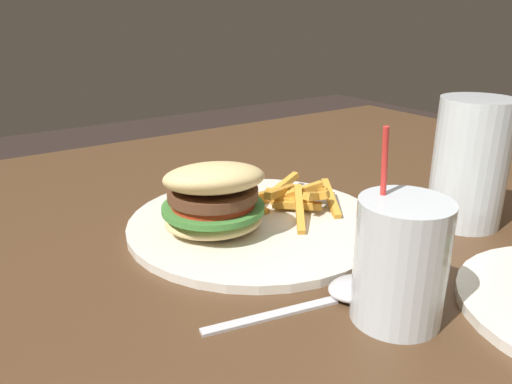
{
  "coord_description": "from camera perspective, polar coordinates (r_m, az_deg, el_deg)",
  "views": [
    {
      "loc": [
        0.22,
        0.37,
        0.98
      ],
      "look_at": [
        -0.1,
        -0.09,
        0.77
      ],
      "focal_mm": 35.0,
      "sensor_mm": 36.0,
      "label": 1
    }
  ],
  "objects": [
    {
      "name": "dining_table",
      "position": [
        0.55,
        -3.22,
        -17.11
      ],
      "size": [
        1.65,
        1.17,
        0.72
      ],
      "color": "#4C331E",
      "rests_on": "ground_plane"
    },
    {
      "name": "beer_glass",
      "position": [
        0.66,
        23.21,
        2.65
      ],
      "size": [
        0.09,
        0.09,
        0.16
      ],
      "color": "silver",
      "rests_on": "dining_table"
    },
    {
      "name": "meal_plate_near",
      "position": [
        0.59,
        -2.0,
        -2.19
      ],
      "size": [
        0.31,
        0.31,
        0.1
      ],
      "color": "silver",
      "rests_on": "dining_table"
    },
    {
      "name": "juice_glass",
      "position": [
        0.44,
        16.13,
        -7.9
      ],
      "size": [
        0.08,
        0.08,
        0.17
      ],
      "color": "silver",
      "rests_on": "dining_table"
    },
    {
      "name": "spoon",
      "position": [
        0.48,
        10.71,
        -11.01
      ],
      "size": [
        0.18,
        0.06,
        0.02
      ],
      "rotation": [
        0.0,
        0.0,
        2.94
      ],
      "color": "silver",
      "rests_on": "dining_table"
    }
  ]
}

